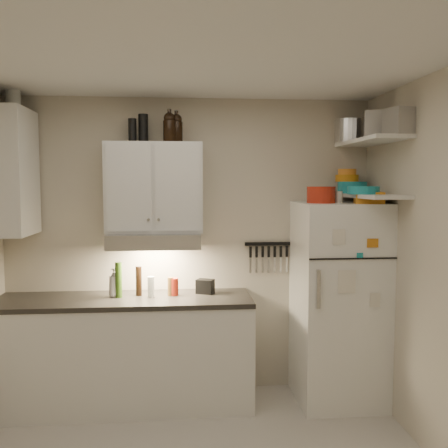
{
  "coord_description": "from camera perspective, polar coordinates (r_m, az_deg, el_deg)",
  "views": [
    {
      "loc": [
        -0.09,
        -2.9,
        1.87
      ],
      "look_at": [
        0.25,
        0.9,
        1.55
      ],
      "focal_mm": 40.0,
      "sensor_mm": 36.0,
      "label": 1
    }
  ],
  "objects": [
    {
      "name": "vinegar_bottle",
      "position": [
        4.27,
        -9.71,
        -6.44
      ],
      "size": [
        0.07,
        0.07,
        0.25
      ],
      "primitive_type": "cylinder",
      "rotation": [
        0.0,
        0.0,
        -0.36
      ],
      "color": "black",
      "rests_on": "countertop"
    },
    {
      "name": "ceiling",
      "position": [
        3.0,
        -3.4,
        19.09
      ],
      "size": [
        3.2,
        3.0,
        0.02
      ],
      "primitive_type": "cube",
      "color": "white",
      "rests_on": "ground"
    },
    {
      "name": "thermos_a",
      "position": [
        4.3,
        -9.22,
        10.72
      ],
      "size": [
        0.11,
        0.11,
        0.24
      ],
      "primitive_type": "cylinder",
      "rotation": [
        0.0,
        0.0,
        0.43
      ],
      "color": "black",
      "rests_on": "upper_cabinet"
    },
    {
      "name": "red_jar",
      "position": [
        4.24,
        -5.73,
        -7.16
      ],
      "size": [
        0.09,
        0.09,
        0.15
      ],
      "primitive_type": "cylinder",
      "rotation": [
        0.0,
        0.0,
        0.32
      ],
      "color": "#A92513",
      "rests_on": "countertop"
    },
    {
      "name": "shelf_lo",
      "position": [
        4.22,
        16.31,
        3.1
      ],
      "size": [
        0.3,
        0.95,
        0.03
      ],
      "primitive_type": "cube",
      "color": "white",
      "rests_on": "right_wall"
    },
    {
      "name": "clear_bottle",
      "position": [
        4.2,
        -8.34,
        -7.12
      ],
      "size": [
        0.07,
        0.07,
        0.17
      ],
      "primitive_type": "cylinder",
      "rotation": [
        0.0,
        0.0,
        -0.36
      ],
      "color": "silver",
      "rests_on": "countertop"
    },
    {
      "name": "bowl_yellow",
      "position": [
        4.49,
        13.89,
        5.81
      ],
      "size": [
        0.16,
        0.16,
        0.05
      ],
      "primitive_type": "cylinder",
      "color": "orange",
      "rests_on": "bowl_orange"
    },
    {
      "name": "growler_b",
      "position": [
        4.24,
        -5.45,
        10.88
      ],
      "size": [
        0.12,
        0.12,
        0.24
      ],
      "primitive_type": null,
      "rotation": [
        0.0,
        0.0,
        -0.15
      ],
      "color": "black",
      "rests_on": "upper_cabinet"
    },
    {
      "name": "side_jar",
      "position": [
        4.42,
        -22.96,
        12.97
      ],
      "size": [
        0.14,
        0.14,
        0.16
      ],
      "primitive_type": "cylinder",
      "rotation": [
        0.0,
        0.0,
        -0.17
      ],
      "color": "silver",
      "rests_on": "side_cabinet"
    },
    {
      "name": "tin_a",
      "position": [
        4.26,
        17.24,
        10.72
      ],
      "size": [
        0.27,
        0.26,
        0.22
      ],
      "primitive_type": "cube",
      "rotation": [
        0.0,
        0.0,
        -0.32
      ],
      "color": "#AAAAAD",
      "rests_on": "shelf_hi"
    },
    {
      "name": "growler_a",
      "position": [
        4.2,
        -6.26,
        10.98
      ],
      "size": [
        0.13,
        0.13,
        0.25
      ],
      "primitive_type": null,
      "rotation": [
        0.0,
        0.0,
        0.24
      ],
      "color": "black",
      "rests_on": "upper_cabinet"
    },
    {
      "name": "knife_strip",
      "position": [
        4.49,
        5.06,
        -2.27
      ],
      "size": [
        0.42,
        0.02,
        0.03
      ],
      "primitive_type": "cube",
      "color": "black",
      "rests_on": "back_wall"
    },
    {
      "name": "base_cabinet",
      "position": [
        4.37,
        -11.23,
        -14.42
      ],
      "size": [
        2.1,
        0.6,
        0.88
      ],
      "primitive_type": "cube",
      "color": "white",
      "rests_on": "floor"
    },
    {
      "name": "bowl_orange",
      "position": [
        4.49,
        13.87,
        5.1
      ],
      "size": [
        0.2,
        0.2,
        0.06
      ],
      "primitive_type": "cylinder",
      "color": "#C67712",
      "rests_on": "bowl_teal"
    },
    {
      "name": "back_wall",
      "position": [
        4.45,
        -3.92,
        -2.59
      ],
      "size": [
        3.2,
        0.02,
        2.6
      ],
      "primitive_type": "cube",
      "color": "beige",
      "rests_on": "ground"
    },
    {
      "name": "pepper_mill",
      "position": [
        4.24,
        -6.14,
        -7.12
      ],
      "size": [
        0.05,
        0.05,
        0.16
      ],
      "primitive_type": "cylinder",
      "rotation": [
        0.0,
        0.0,
        -0.04
      ],
      "color": "brown",
      "rests_on": "countertop"
    },
    {
      "name": "shelf_hi",
      "position": [
        4.23,
        16.46,
        9.07
      ],
      "size": [
        0.3,
        0.95,
        0.03
      ],
      "primitive_type": "cube",
      "color": "white",
      "rests_on": "right_wall"
    },
    {
      "name": "oil_bottle",
      "position": [
        4.23,
        -11.95,
        -6.27
      ],
      "size": [
        0.07,
        0.07,
        0.29
      ],
      "primitive_type": "cylinder",
      "rotation": [
        0.0,
        0.0,
        0.18
      ],
      "color": "#325715",
      "rests_on": "countertop"
    },
    {
      "name": "dutch_oven",
      "position": [
        4.18,
        11.03,
        3.3
      ],
      "size": [
        0.31,
        0.31,
        0.14
      ],
      "primitive_type": "cylinder",
      "rotation": [
        0.0,
        0.0,
        -0.4
      ],
      "color": "#A92513",
      "rests_on": "fridge"
    },
    {
      "name": "thermos_b",
      "position": [
        4.28,
        -10.43,
        10.45
      ],
      "size": [
        0.08,
        0.08,
        0.2
      ],
      "primitive_type": "cylinder",
      "rotation": [
        0.0,
        0.0,
        -0.13
      ],
      "color": "black",
      "rests_on": "upper_cabinet"
    },
    {
      "name": "book_stack",
      "position": [
        4.19,
        16.21,
        2.91
      ],
      "size": [
        0.28,
        0.32,
        0.09
      ],
      "primitive_type": "cube",
      "rotation": [
        0.0,
        0.0,
        -0.27
      ],
      "color": "orange",
      "rests_on": "fridge"
    },
    {
      "name": "stock_pot",
      "position": [
        4.54,
        14.26,
        10.25
      ],
      "size": [
        0.33,
        0.33,
        0.2
      ],
      "primitive_type": "cylinder",
      "rotation": [
        0.0,
        0.0,
        -0.24
      ],
      "color": "silver",
      "rests_on": "shelf_hi"
    },
    {
      "name": "tin_b",
      "position": [
        3.93,
        19.59,
        10.97
      ],
      "size": [
        0.23,
        0.23,
        0.19
      ],
      "primitive_type": "cube",
      "rotation": [
        0.0,
        0.0,
        0.23
      ],
      "color": "#AAAAAD",
      "rests_on": "shelf_hi"
    },
    {
      "name": "plates",
      "position": [
        4.14,
        15.64,
        3.74
      ],
      "size": [
        0.33,
        0.33,
        0.06
      ],
      "primitive_type": "cylinder",
      "rotation": [
        0.0,
        0.0,
        -0.36
      ],
      "color": "teal",
      "rests_on": "shelf_lo"
    },
    {
      "name": "soap_bottle",
      "position": [
        4.26,
        -12.44,
        -6.36
      ],
      "size": [
        0.13,
        0.13,
        0.27
      ],
      "primitive_type": "imported",
      "rotation": [
        0.0,
        0.0,
        -0.37
      ],
      "color": "white",
      "rests_on": "countertop"
    },
    {
      "name": "caddy",
      "position": [
        4.31,
        -2.17,
        -7.14
      ],
      "size": [
        0.17,
        0.15,
        0.12
      ],
      "primitive_type": "cube",
      "rotation": [
        0.0,
        0.0,
        -0.42
      ],
      "color": "black",
      "rests_on": "countertop"
    },
    {
      "name": "fridge",
      "position": [
        4.4,
        12.93,
        -8.75
      ],
      "size": [
        0.7,
        0.68,
        1.7
      ],
      "primitive_type": "cube",
      "color": "white",
      "rests_on": "floor"
    },
    {
      "name": "upper_cabinet",
      "position": [
        4.24,
        -7.97,
        4.13
      ],
      "size": [
        0.8,
        0.33,
        0.75
      ],
      "primitive_type": "cube",
      "color": "white",
      "rests_on": "back_wall"
    },
    {
      "name": "bowl_teal",
      "position": [
        4.48,
        14.45,
        4.06
      ],
      "size": [
        0.25,
        0.25,
        0.1
      ],
      "primitive_type": "cylinder",
      "color": "teal",
      "rests_on": "shelf_lo"
    },
    {
      "name": "side_cabinet",
      "position": [
        4.32,
        -23.38,
        5.46
      ],
      "size": [
        0.33,
        0.55,
        1.0
      ],
      "primitive_type": "cube",
      "color": "white",
      "rests_on": "left_wall"
    },
    {
      "name": "spice_jar",
      "position": [
        4.22,
        13.01,
        3.01
      ],
      "size": [
        0.07,
        0.07,
        0.1
      ],
      "primitive_type": "cylinder",
      "rotation": [
        0.0,
        0.0,
        0.21
      ],
      "color": "silver",
      "rests_on": "fridge"
    },
    {
      "name": "range_hood",
      "position": [
        4.2,
        -7.95,
        -1.81
      ],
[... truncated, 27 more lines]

